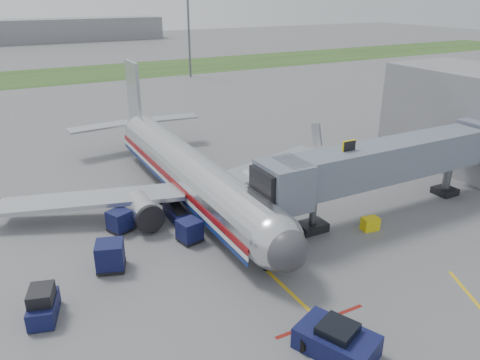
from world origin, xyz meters
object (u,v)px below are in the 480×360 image
airliner (189,171)px  belt_loader (177,213)px  pushback_tug (337,341)px  baggage_tug (43,305)px

airliner → belt_loader: 4.70m
pushback_tug → airliner: bearing=87.9°
baggage_tug → belt_loader: size_ratio=0.76×
airliner → baggage_tug: size_ratio=11.77×
airliner → belt_loader: airliner is taller
airliner → pushback_tug: bearing=-92.1°
pushback_tug → belt_loader: size_ratio=1.16×
baggage_tug → belt_loader: 13.87m
airliner → baggage_tug: (-13.69, -11.53, -1.80)m
pushback_tug → belt_loader: 18.29m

